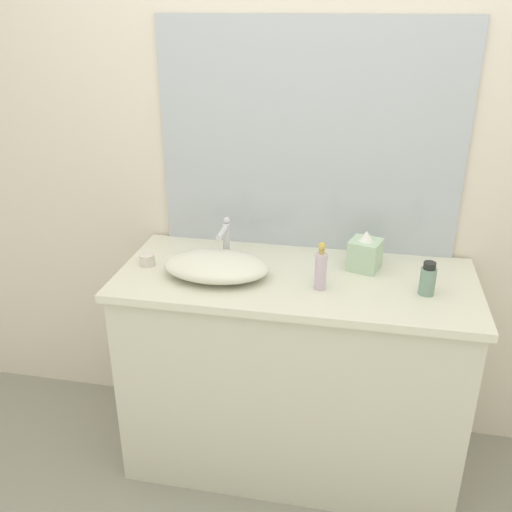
{
  "coord_description": "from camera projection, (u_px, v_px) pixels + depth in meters",
  "views": [
    {
      "loc": [
        0.23,
        -1.56,
        1.86
      ],
      "look_at": [
        -0.15,
        0.37,
        0.97
      ],
      "focal_mm": 39.87,
      "sensor_mm": 36.0,
      "label": 1
    }
  ],
  "objects": [
    {
      "name": "wall_mirror_panel",
      "position": [
        308.0,
        140.0,
        2.26
      ],
      "size": [
        1.22,
        0.01,
        0.92
      ],
      "primitive_type": "cube",
      "color": "#B2BCC6",
      "rests_on": "vanity_counter"
    },
    {
      "name": "candle_jar",
      "position": [
        147.0,
        260.0,
        2.26
      ],
      "size": [
        0.06,
        0.06,
        0.05
      ],
      "primitive_type": "cylinder",
      "color": "silver",
      "rests_on": "vanity_counter"
    },
    {
      "name": "soap_dispenser",
      "position": [
        321.0,
        269.0,
        2.05
      ],
      "size": [
        0.04,
        0.04,
        0.18
      ],
      "color": "silver",
      "rests_on": "vanity_counter"
    },
    {
      "name": "lotion_bottle",
      "position": [
        428.0,
        279.0,
        2.03
      ],
      "size": [
        0.06,
        0.06,
        0.12
      ],
      "color": "gray",
      "rests_on": "vanity_counter"
    },
    {
      "name": "faucet",
      "position": [
        225.0,
        237.0,
        2.27
      ],
      "size": [
        0.03,
        0.15,
        0.18
      ],
      "color": "silver",
      "rests_on": "vanity_counter"
    },
    {
      "name": "tissue_box",
      "position": [
        365.0,
        253.0,
        2.21
      ],
      "size": [
        0.14,
        0.14,
        0.16
      ],
      "color": "#B3D3B1",
      "rests_on": "vanity_counter"
    },
    {
      "name": "vanity_counter",
      "position": [
        291.0,
        372.0,
        2.36
      ],
      "size": [
        1.37,
        0.59,
        0.89
      ],
      "color": "beige",
      "rests_on": "ground"
    },
    {
      "name": "bathroom_wall_rear",
      "position": [
        309.0,
        151.0,
        2.32
      ],
      "size": [
        6.0,
        0.06,
        2.6
      ],
      "primitive_type": "cube",
      "color": "silver",
      "rests_on": "ground"
    },
    {
      "name": "sink_basin",
      "position": [
        216.0,
        266.0,
        2.16
      ],
      "size": [
        0.41,
        0.27,
        0.09
      ],
      "primitive_type": "ellipsoid",
      "color": "silver",
      "rests_on": "vanity_counter"
    }
  ]
}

